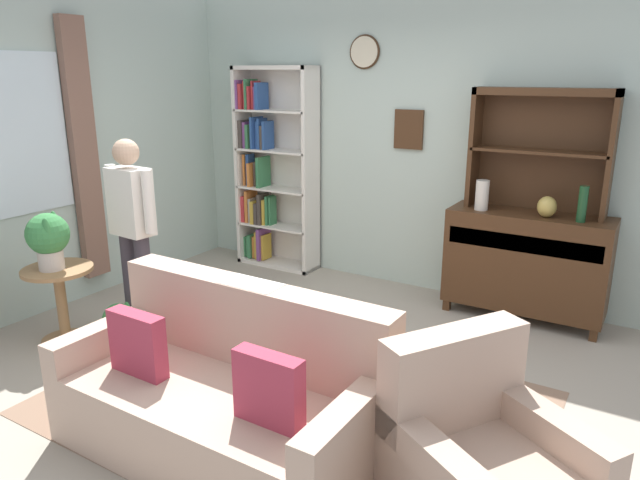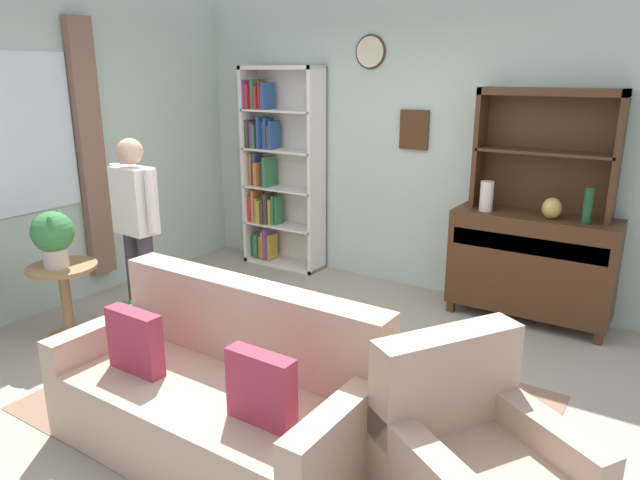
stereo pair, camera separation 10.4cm
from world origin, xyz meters
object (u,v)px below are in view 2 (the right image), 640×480
at_px(potted_plant_small, 122,319).
at_px(bookshelf, 276,171).
at_px(sideboard, 531,263).
at_px(bottle_wine, 588,206).
at_px(vase_round, 552,208).
at_px(plant_stand, 65,294).
at_px(vase_tall, 487,196).
at_px(potted_plant_large, 53,235).
at_px(sideboard_hutch, 547,134).
at_px(armchair_floral, 476,474).
at_px(person_reading, 136,222).
at_px(couch_floral, 219,397).

bearing_deg(potted_plant_small, bookshelf, 94.14).
bearing_deg(sideboard, bottle_wine, -12.89).
relative_size(vase_round, plant_stand, 0.28).
bearing_deg(vase_tall, potted_plant_large, -138.01).
relative_size(vase_round, potted_plant_large, 0.39).
distance_m(sideboard_hutch, vase_tall, 0.67).
bearing_deg(armchair_floral, bottle_wine, 90.35).
relative_size(vase_round, person_reading, 0.11).
xyz_separation_m(plant_stand, person_reading, (0.36, 0.45, 0.53)).
height_order(sideboard, vase_tall, vase_tall).
xyz_separation_m(bookshelf, sideboard, (2.70, -0.08, -0.52)).
relative_size(couch_floral, potted_plant_small, 5.49).
bearing_deg(bookshelf, sideboard, -1.74).
relative_size(sideboard, couch_floral, 0.72).
distance_m(couch_floral, plant_stand, 1.99).
relative_size(plant_stand, potted_plant_large, 1.41).
bearing_deg(sideboard, person_reading, -143.73).
bearing_deg(sideboard_hutch, potted_plant_large, -139.80).
bearing_deg(bottle_wine, person_reading, -148.72).
relative_size(potted_plant_small, person_reading, 0.21).
height_order(sideboard, person_reading, person_reading).
relative_size(vase_round, bottle_wine, 0.60).
distance_m(couch_floral, armchair_floral, 1.40).
xyz_separation_m(vase_tall, armchair_floral, (0.80, -2.48, -0.76)).
height_order(plant_stand, potted_plant_large, potted_plant_large).
distance_m(sideboard, bottle_wine, 0.68).
bearing_deg(sideboard_hutch, armchair_floral, -81.36).
bearing_deg(plant_stand, couch_floral, -11.31).
bearing_deg(couch_floral, bottle_wine, 62.51).
xyz_separation_m(vase_tall, bottle_wine, (0.78, -0.01, 0.02)).
bearing_deg(couch_floral, plant_stand, 168.69).
distance_m(bookshelf, potted_plant_large, 2.48).
bearing_deg(potted_plant_large, person_reading, 53.27).
relative_size(sideboard, potted_plant_small, 3.95).
relative_size(couch_floral, armchair_floral, 1.71).
relative_size(bookshelf, bottle_wine, 7.43).
xyz_separation_m(sideboard, potted_plant_small, (-2.54, -2.15, -0.32)).
distance_m(plant_stand, person_reading, 0.78).
distance_m(vase_tall, potted_plant_small, 3.10).
distance_m(bookshelf, plant_stand, 2.52).
distance_m(sideboard_hutch, potted_plant_small, 3.66).
bearing_deg(person_reading, sideboard_hutch, 37.81).
bearing_deg(person_reading, couch_floral, -27.73).
xyz_separation_m(couch_floral, potted_plant_large, (-1.96, 0.36, 0.55)).
distance_m(bookshelf, armchair_floral, 4.14).
distance_m(vase_tall, couch_floral, 2.82).
bearing_deg(bottle_wine, bookshelf, 176.83).
distance_m(vase_round, bottle_wine, 0.27).
relative_size(sideboard_hutch, person_reading, 0.71).
bearing_deg(bottle_wine, potted_plant_large, -145.52).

